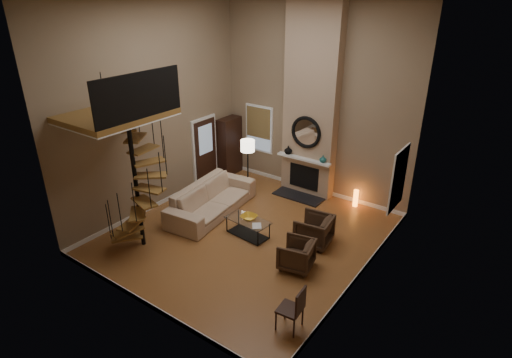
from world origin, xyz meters
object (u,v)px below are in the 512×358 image
Objects in this scene: armchair_near at (317,231)px; side_chair at (294,307)px; sofa at (212,199)px; floor_lamp at (248,150)px; coffee_table at (248,226)px; hutch at (230,146)px; accent_lamp at (356,198)px; armchair_far at (299,255)px.

armchair_near is 2.96m from side_chair.
floor_lamp is at bearing -12.53° from sofa.
side_chair is (2.59, -2.10, 0.24)m from coffee_table.
side_chair is at bearing -127.64° from sofa.
armchair_near is (4.41, -2.15, -0.60)m from hutch.
sofa is at bearing -139.84° from accent_lamp.
floor_lamp is at bearing -119.39° from armchair_near.
floor_lamp is 3.46× the size of accent_lamp.
armchair_far reaches higher than accent_lamp.
hutch is 1.11× the size of floor_lamp.
coffee_table is at bearing -53.57° from floor_lamp.
sofa is 2.48× the size of coffee_table.
hutch is 1.79m from floor_lamp.
floor_lamp reaches higher than armchair_far.
floor_lamp is (-2.96, 1.21, 1.06)m from armchair_near.
side_chair is at bearing -45.03° from floor_lamp.
sofa reaches higher than accent_lamp.
side_chair is at bearing -39.06° from coffee_table.
sofa is 1.79m from floor_lamp.
hutch is at bearing 21.85° from sofa.
coffee_table is 1.27× the size of side_chair.
coffee_table is at bearing -74.04° from armchair_near.
coffee_table is at bearing -44.91° from hutch.
armchair_near is 1.71m from coffee_table.
armchair_far is (4.57, -3.27, -0.60)m from hutch.
accent_lamp is (-0.01, 2.37, -0.10)m from armchair_near.
accent_lamp is at bearing 21.53° from floor_lamp.
armchair_far is 1.79m from coffee_table.
armchair_near is at bearing -22.20° from floor_lamp.
floor_lamp is (0.16, 1.46, 1.02)m from sofa.
armchair_near is 0.89× the size of side_chair.
hutch is 2.31× the size of armchair_near.
sofa is 3.16× the size of side_chair.
side_chair is at bearing -42.25° from hutch.
accent_lamp is at bearing 62.88° from coffee_table.
armchair_far is 1.46× the size of accent_lamp.
accent_lamp is at bearing 170.83° from armchair_far.
armchair_near is 1.13m from armchair_far.
armchair_far reaches higher than coffee_table.
hutch reaches higher than accent_lamp.
armchair_near reaches higher than armchair_far.
coffee_table is (-1.74, 0.44, -0.07)m from armchair_far.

